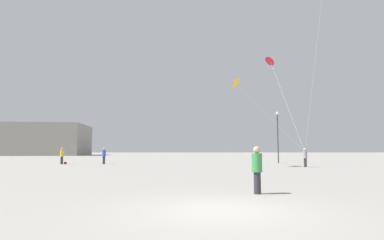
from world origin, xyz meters
name	(u,v)px	position (x,y,z in m)	size (l,w,h in m)	color
ground_plane	(219,210)	(0.00, 0.00, 0.00)	(300.00, 300.00, 0.00)	gray
person_in_yellow	(62,155)	(-13.64, 24.94, 0.95)	(0.38, 0.38, 1.73)	#2D2D33
person_in_blue	(104,155)	(-9.32, 25.18, 0.94)	(0.38, 0.38, 1.72)	#2D2D33
person_in_grey	(305,157)	(9.89, 19.05, 0.91)	(0.36, 0.36, 1.66)	#2D2D33
person_in_green	(257,168)	(1.67, 2.84, 0.91)	(0.36, 0.36, 1.65)	#2D2D33
kite_amber_delta	(236,84)	(3.89, 19.27, 7.48)	(6.62, 1.57, 6.67)	yellow
kite_crimson_diamond	(270,61)	(9.09, 26.22, 11.63)	(1.46, 7.96, 10.91)	red
building_left_hall	(47,140)	(-37.00, 75.10, 4.07)	(20.83, 18.28, 8.14)	gray
lamppost_east	(278,129)	(9.88, 26.65, 3.83)	(0.36, 0.36, 5.84)	#2D2D30
handbag_beside_flyer	(65,163)	(-13.29, 25.04, 0.12)	(0.32, 0.14, 0.24)	maroon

